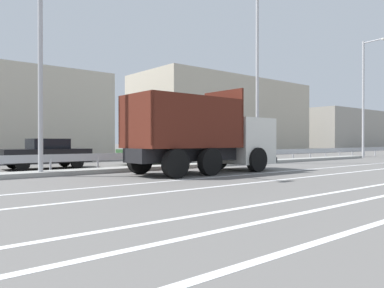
{
  "coord_description": "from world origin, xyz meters",
  "views": [
    {
      "loc": [
        -11.48,
        -12.47,
        1.31
      ],
      "look_at": [
        -0.61,
        0.59,
        1.19
      ],
      "focal_mm": 35.0,
      "sensor_mm": 36.0,
      "label": 1
    }
  ],
  "objects_px": {
    "street_lamp_1": "(42,44)",
    "street_lamp_2": "(259,71)",
    "dump_truck": "(217,143)",
    "street_lamp_3": "(365,94)",
    "median_road_sign": "(232,142)",
    "parked_car_4": "(159,152)",
    "parked_car_3": "(46,153)",
    "parked_car_5": "(230,150)"
  },
  "relations": [
    {
      "from": "median_road_sign",
      "to": "street_lamp_1",
      "type": "relative_size",
      "value": 0.28
    },
    {
      "from": "dump_truck",
      "to": "street_lamp_1",
      "type": "bearing_deg",
      "value": -110.08
    },
    {
      "from": "street_lamp_3",
      "to": "parked_car_3",
      "type": "relative_size",
      "value": 2.31
    },
    {
      "from": "street_lamp_3",
      "to": "parked_car_4",
      "type": "distance_m",
      "value": 18.22
    },
    {
      "from": "median_road_sign",
      "to": "parked_car_5",
      "type": "distance_m",
      "value": 5.14
    },
    {
      "from": "street_lamp_2",
      "to": "parked_car_4",
      "type": "relative_size",
      "value": 2.08
    },
    {
      "from": "street_lamp_1",
      "to": "street_lamp_2",
      "type": "bearing_deg",
      "value": 1.3
    },
    {
      "from": "median_road_sign",
      "to": "parked_car_3",
      "type": "distance_m",
      "value": 9.63
    },
    {
      "from": "dump_truck",
      "to": "street_lamp_2",
      "type": "xyz_separation_m",
      "value": [
        5.95,
        2.66,
        4.17
      ]
    },
    {
      "from": "street_lamp_2",
      "to": "street_lamp_3",
      "type": "height_order",
      "value": "street_lamp_2"
    },
    {
      "from": "dump_truck",
      "to": "street_lamp_2",
      "type": "bearing_deg",
      "value": 113.88
    },
    {
      "from": "street_lamp_1",
      "to": "street_lamp_2",
      "type": "relative_size",
      "value": 0.88
    },
    {
      "from": "street_lamp_1",
      "to": "parked_car_3",
      "type": "xyz_separation_m",
      "value": [
        1.48,
        4.14,
        -4.18
      ]
    },
    {
      "from": "parked_car_4",
      "to": "parked_car_5",
      "type": "height_order",
      "value": "parked_car_5"
    },
    {
      "from": "median_road_sign",
      "to": "parked_car_4",
      "type": "xyz_separation_m",
      "value": [
        -2.52,
        3.45,
        -0.62
      ]
    },
    {
      "from": "street_lamp_1",
      "to": "parked_car_5",
      "type": "bearing_deg",
      "value": 15.83
    },
    {
      "from": "dump_truck",
      "to": "parked_car_4",
      "type": "height_order",
      "value": "dump_truck"
    },
    {
      "from": "street_lamp_3",
      "to": "parked_car_4",
      "type": "relative_size",
      "value": 1.95
    },
    {
      "from": "dump_truck",
      "to": "parked_car_3",
      "type": "distance_m",
      "value": 8.3
    },
    {
      "from": "median_road_sign",
      "to": "street_lamp_3",
      "type": "relative_size",
      "value": 0.26
    },
    {
      "from": "parked_car_4",
      "to": "parked_car_5",
      "type": "bearing_deg",
      "value": 93.62
    },
    {
      "from": "median_road_sign",
      "to": "street_lamp_1",
      "type": "bearing_deg",
      "value": -178.44
    },
    {
      "from": "dump_truck",
      "to": "street_lamp_3",
      "type": "distance_m",
      "value": 19.0
    },
    {
      "from": "street_lamp_2",
      "to": "parked_car_3",
      "type": "xyz_separation_m",
      "value": [
        -11.05,
        3.86,
        -4.69
      ]
    },
    {
      "from": "parked_car_5",
      "to": "street_lamp_3",
      "type": "bearing_deg",
      "value": -109.18
    },
    {
      "from": "dump_truck",
      "to": "median_road_sign",
      "type": "relative_size",
      "value": 2.8
    },
    {
      "from": "dump_truck",
      "to": "street_lamp_2",
      "type": "relative_size",
      "value": 0.69
    },
    {
      "from": "street_lamp_3",
      "to": "parked_car_3",
      "type": "xyz_separation_m",
      "value": [
        -23.55,
        4.17,
        -4.37
      ]
    },
    {
      "from": "median_road_sign",
      "to": "parked_car_5",
      "type": "height_order",
      "value": "median_road_sign"
    },
    {
      "from": "street_lamp_2",
      "to": "median_road_sign",
      "type": "bearing_deg",
      "value": -179.93
    },
    {
      "from": "dump_truck",
      "to": "street_lamp_1",
      "type": "distance_m",
      "value": 7.9
    },
    {
      "from": "dump_truck",
      "to": "parked_car_3",
      "type": "relative_size",
      "value": 1.71
    },
    {
      "from": "dump_truck",
      "to": "street_lamp_3",
      "type": "relative_size",
      "value": 0.74
    },
    {
      "from": "median_road_sign",
      "to": "street_lamp_2",
      "type": "height_order",
      "value": "street_lamp_2"
    },
    {
      "from": "street_lamp_1",
      "to": "parked_car_3",
      "type": "bearing_deg",
      "value": 70.33
    },
    {
      "from": "median_road_sign",
      "to": "street_lamp_1",
      "type": "height_order",
      "value": "street_lamp_1"
    },
    {
      "from": "dump_truck",
      "to": "median_road_sign",
      "type": "distance_m",
      "value": 4.56
    },
    {
      "from": "street_lamp_3",
      "to": "parked_car_5",
      "type": "height_order",
      "value": "street_lamp_3"
    },
    {
      "from": "median_road_sign",
      "to": "parked_car_3",
      "type": "relative_size",
      "value": 0.61
    },
    {
      "from": "parked_car_3",
      "to": "parked_car_4",
      "type": "relative_size",
      "value": 0.85
    },
    {
      "from": "dump_truck",
      "to": "median_road_sign",
      "type": "bearing_deg",
      "value": 125.45
    },
    {
      "from": "dump_truck",
      "to": "parked_car_3",
      "type": "height_order",
      "value": "dump_truck"
    }
  ]
}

